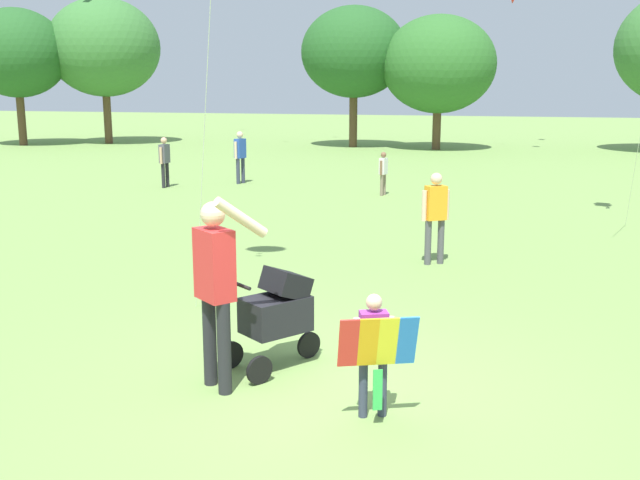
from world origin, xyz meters
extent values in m
plane|color=#75994C|center=(0.00, 0.00, 0.00)|extent=(120.00, 120.00, 0.00)
cylinder|color=brown|center=(-20.45, 23.49, 1.14)|extent=(0.36, 0.36, 2.28)
ellipsoid|color=#235623|center=(-20.45, 23.49, 4.15)|extent=(4.67, 4.21, 3.97)
cylinder|color=brown|center=(-17.16, 25.43, 1.16)|extent=(0.36, 0.36, 2.32)
ellipsoid|color=#387033|center=(-17.16, 25.43, 4.44)|extent=(5.29, 4.76, 4.50)
cylinder|color=brown|center=(-5.50, 26.48, 1.14)|extent=(0.36, 0.36, 2.29)
ellipsoid|color=#235623|center=(-5.50, 26.48, 4.16)|extent=(4.67, 4.20, 3.97)
cylinder|color=brown|center=(-1.74, 26.10, 0.83)|extent=(0.36, 0.36, 1.67)
ellipsoid|color=#2D6628|center=(-1.74, 26.10, 3.60)|extent=(4.83, 4.35, 4.11)
cylinder|color=#33384C|center=(0.66, -0.45, 0.27)|extent=(0.08, 0.08, 0.54)
cylinder|color=#33384C|center=(0.50, -0.52, 0.27)|extent=(0.08, 0.08, 0.54)
cube|color=purple|center=(0.58, -0.49, 0.75)|extent=(0.28, 0.23, 0.41)
cylinder|color=beige|center=(0.71, -0.43, 0.72)|extent=(0.06, 0.06, 0.36)
cylinder|color=beige|center=(0.44, -0.54, 0.72)|extent=(0.06, 0.06, 0.36)
sphere|color=beige|center=(0.58, -0.49, 1.03)|extent=(0.14, 0.14, 0.14)
cube|color=blue|center=(0.87, -0.56, 0.74)|extent=(0.21, 0.21, 0.45)
cube|color=yellow|center=(0.72, -0.62, 0.74)|extent=(0.21, 0.21, 0.45)
cube|color=#F4A319|center=(0.57, -0.68, 0.74)|extent=(0.21, 0.21, 0.45)
cube|color=red|center=(0.42, -0.75, 0.74)|extent=(0.21, 0.21, 0.45)
cube|color=green|center=(0.65, -0.67, 0.33)|extent=(0.08, 0.04, 0.36)
cylinder|color=#232328|center=(-1.06, -0.19, 0.44)|extent=(0.13, 0.13, 0.88)
cylinder|color=#232328|center=(-0.85, -0.36, 0.44)|extent=(0.13, 0.13, 0.88)
cube|color=red|center=(-0.95, -0.27, 1.21)|extent=(0.45, 0.43, 0.66)
cylinder|color=beige|center=(-1.14, -0.12, 1.17)|extent=(0.10, 0.10, 0.59)
cylinder|color=beige|center=(-0.67, -0.30, 1.67)|extent=(0.41, 0.48, 0.42)
sphere|color=beige|center=(-0.95, -0.27, 1.68)|extent=(0.23, 0.23, 0.23)
cylinder|color=black|center=(-0.34, 0.73, 0.14)|extent=(0.20, 0.25, 0.28)
cylinder|color=black|center=(-1.02, 0.24, 0.14)|extent=(0.20, 0.25, 0.28)
cylinder|color=black|center=(-0.61, -0.07, 0.14)|extent=(0.20, 0.25, 0.28)
cube|color=black|center=(-0.59, 0.39, 0.56)|extent=(0.74, 0.78, 0.36)
cube|color=black|center=(-0.51, 0.49, 0.86)|extent=(0.58, 0.58, 0.35)
cylinder|color=black|center=(-0.86, 0.02, 0.96)|extent=(0.41, 0.32, 0.04)
cylinder|color=silver|center=(-1.48, 1.00, 3.36)|extent=(1.56, 2.25, 6.73)
cylinder|color=#7F705B|center=(-1.60, 12.41, 0.27)|extent=(0.08, 0.08, 0.55)
cylinder|color=#7F705B|center=(-1.64, 12.24, 0.27)|extent=(0.08, 0.08, 0.55)
cube|color=silver|center=(-1.62, 12.32, 0.75)|extent=(0.20, 0.27, 0.41)
cylinder|color=brown|center=(-1.58, 12.47, 0.72)|extent=(0.06, 0.06, 0.37)
cylinder|color=brown|center=(-1.65, 12.18, 0.72)|extent=(0.06, 0.06, 0.37)
sphere|color=brown|center=(-1.62, 12.32, 1.04)|extent=(0.14, 0.14, 0.14)
cylinder|color=#232328|center=(-7.70, 12.14, 0.34)|extent=(0.10, 0.10, 0.68)
cylinder|color=#232328|center=(-7.68, 12.36, 0.34)|extent=(0.10, 0.10, 0.68)
cube|color=#4C4C56|center=(-7.69, 12.25, 0.93)|extent=(0.21, 0.31, 0.51)
cylinder|color=tan|center=(-7.70, 12.06, 0.90)|extent=(0.07, 0.07, 0.45)
cylinder|color=tan|center=(-7.67, 12.43, 0.90)|extent=(0.07, 0.07, 0.45)
sphere|color=tan|center=(-7.69, 12.25, 1.29)|extent=(0.18, 0.18, 0.18)
cylinder|color=#33384C|center=(-6.01, 13.45, 0.37)|extent=(0.11, 0.11, 0.73)
cylinder|color=#33384C|center=(-5.94, 13.67, 0.37)|extent=(0.11, 0.11, 0.73)
cube|color=#284CA8|center=(-5.98, 13.56, 1.01)|extent=(0.29, 0.36, 0.55)
cylinder|color=beige|center=(-6.04, 13.37, 0.97)|extent=(0.08, 0.08, 0.49)
cylinder|color=beige|center=(-5.92, 13.75, 0.97)|extent=(0.08, 0.08, 0.49)
sphere|color=beige|center=(-5.98, 13.56, 1.39)|extent=(0.19, 0.19, 0.19)
cylinder|color=#4C4C51|center=(0.57, 5.29, 0.36)|extent=(0.10, 0.10, 0.72)
cylinder|color=#4C4C51|center=(0.38, 5.17, 0.36)|extent=(0.10, 0.10, 0.72)
cube|color=orange|center=(0.48, 5.23, 0.99)|extent=(0.37, 0.33, 0.54)
cylinder|color=beige|center=(0.64, 5.34, 0.95)|extent=(0.08, 0.08, 0.48)
cylinder|color=beige|center=(0.31, 5.13, 0.95)|extent=(0.08, 0.08, 0.48)
sphere|color=beige|center=(0.48, 5.23, 1.37)|extent=(0.19, 0.19, 0.19)
camera|label=1|loc=(1.68, -6.43, 2.85)|focal=41.81mm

